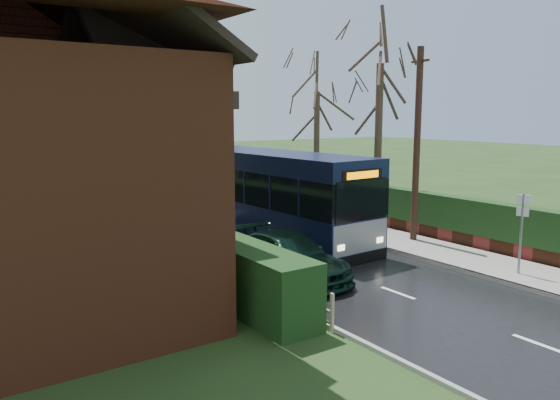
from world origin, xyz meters
TOP-DOWN VIEW (x-y plane):
  - ground at (0.00, 0.00)m, footprint 140.00×140.00m
  - road at (0.00, 10.00)m, footprint 6.00×100.00m
  - pavement at (4.25, 10.00)m, footprint 2.50×100.00m
  - kerb_right at (3.05, 10.00)m, footprint 0.12×100.00m
  - kerb_left at (-3.05, 10.00)m, footprint 0.12×100.00m
  - front_hedge at (-3.90, 5.00)m, footprint 1.20×16.00m
  - picket_fence at (-3.15, 5.00)m, footprint 0.10×16.00m
  - right_wall_hedge at (5.80, 10.00)m, footprint 0.60×50.00m
  - bus at (0.80, 6.12)m, footprint 3.12×11.17m
  - car_silver at (-1.50, 8.68)m, footprint 2.48×4.71m
  - car_green at (-1.60, 0.85)m, footprint 1.99×4.56m
  - car_distant at (0.25, 44.12)m, footprint 2.38×3.80m
  - bus_stop_sign at (4.00, -3.00)m, footprint 0.15×0.38m
  - telegraph_pole at (4.80, 1.77)m, footprint 0.25×0.92m
  - tree_right_near at (7.03, 6.00)m, footprint 4.62×4.62m
  - tree_right_far at (7.90, 11.57)m, footprint 4.40×4.40m

SIDE VIEW (x-z plane):
  - ground at x=0.00m, z-range 0.00..0.00m
  - road at x=0.00m, z-range 0.00..0.02m
  - kerb_left at x=-3.05m, z-range 0.00..0.10m
  - pavement at x=4.25m, z-range 0.00..0.14m
  - kerb_right at x=3.05m, z-range 0.00..0.14m
  - picket_fence at x=-3.15m, z-range 0.00..0.90m
  - car_distant at x=0.25m, z-range 0.00..1.18m
  - car_green at x=-1.60m, z-range 0.00..1.31m
  - car_silver at x=-1.50m, z-range 0.00..1.53m
  - front_hedge at x=-3.90m, z-range 0.00..1.60m
  - right_wall_hedge at x=5.80m, z-range 0.12..1.92m
  - bus_stop_sign at x=4.00m, z-range 0.40..2.92m
  - bus at x=0.80m, z-range -0.01..3.34m
  - telegraph_pole at x=4.80m, z-range 0.04..7.19m
  - tree_right_far at x=7.90m, z-range 2.10..10.59m
  - tree_right_near at x=7.03m, z-range 2.46..12.43m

